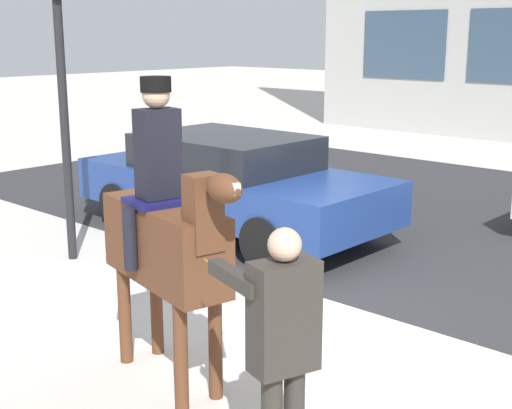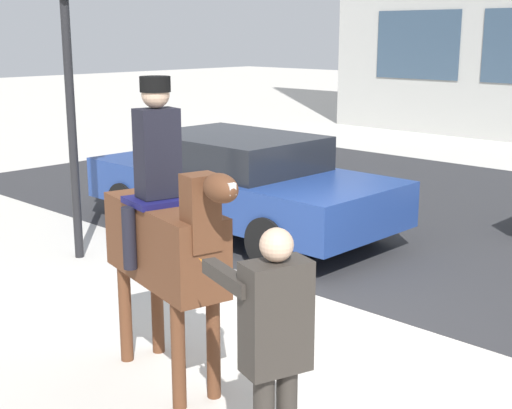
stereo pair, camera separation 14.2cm
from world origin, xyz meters
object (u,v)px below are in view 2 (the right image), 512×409
Objects in this scene: street_car_near_lane at (237,181)px; pedestrian_bystander at (273,344)px; traffic_light at (66,47)px; mounted_horse_lead at (166,233)px.

pedestrian_bystander is at bearing -42.71° from street_car_near_lane.
pedestrian_bystander is 0.44× the size of traffic_light.
traffic_light is (-5.11, 1.86, 1.63)m from pedestrian_bystander.
traffic_light reaches higher than mounted_horse_lead.
mounted_horse_lead is 0.53× the size of street_car_near_lane.
mounted_horse_lead is 0.63× the size of traffic_light.
mounted_horse_lead is 1.43× the size of pedestrian_bystander.
mounted_horse_lead is at bearing -20.84° from traffic_light.
pedestrian_bystander is at bearing -20.02° from traffic_light.
mounted_horse_lead reaches higher than street_car_near_lane.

